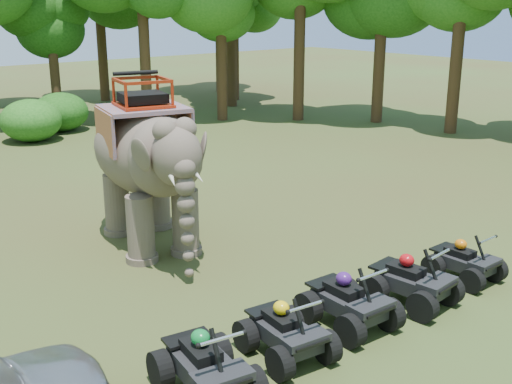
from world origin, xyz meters
TOP-DOWN VIEW (x-y plane):
  - ground at (0.00, 0.00)m, footprint 110.00×110.00m
  - elephant at (-1.07, 4.25)m, footprint 3.46×5.65m
  - atv_0 at (-3.94, -2.26)m, footprint 1.62×2.03m
  - atv_1 at (-2.15, -2.20)m, footprint 1.45×1.85m
  - atv_2 at (-0.44, -2.15)m, footprint 1.41×1.87m
  - atv_3 at (1.30, -2.34)m, footprint 1.47×1.90m
  - atv_4 at (3.23, -2.36)m, footprint 1.14×1.57m
  - tree_1 at (4.44, 22.89)m, footprint 4.59×4.59m
  - tree_2 at (7.52, 18.89)m, footprint 5.52×5.52m
  - tree_3 at (11.39, 17.67)m, footprint 5.76×5.76m
  - tree_4 at (14.52, 15.07)m, footprint 6.51×6.51m
  - tree_5 at (17.25, 11.96)m, footprint 6.68×6.68m
  - tree_6 at (17.75, 7.77)m, footprint 6.45×6.45m
  - tree_30 at (14.69, 21.09)m, footprint 6.81×6.81m
  - tree_32 at (18.01, 26.71)m, footprint 6.84×6.84m
  - tree_34 at (9.79, 28.03)m, footprint 6.88×6.88m
  - tree_39 at (16.47, 23.05)m, footprint 5.54×5.54m

SIDE VIEW (x-z plane):
  - ground at x=0.00m, z-range 0.00..0.00m
  - atv_4 at x=3.23m, z-range 0.00..1.16m
  - atv_1 at x=-2.15m, z-range 0.00..1.26m
  - atv_3 at x=1.30m, z-range 0.00..1.32m
  - atv_2 at x=-0.44m, z-range 0.00..1.34m
  - atv_0 at x=-3.94m, z-range 0.00..1.36m
  - elephant at x=-1.07m, z-range 0.00..4.41m
  - tree_1 at x=4.44m, z-range 0.00..6.56m
  - tree_2 at x=7.52m, z-range 0.00..7.88m
  - tree_39 at x=16.47m, z-range 0.00..7.92m
  - tree_3 at x=11.39m, z-range 0.00..8.23m
  - tree_6 at x=17.75m, z-range 0.00..9.21m
  - tree_4 at x=14.52m, z-range 0.00..9.29m
  - tree_5 at x=17.25m, z-range 0.00..9.54m
  - tree_30 at x=14.69m, z-range 0.00..9.73m
  - tree_32 at x=18.01m, z-range 0.00..9.78m
  - tree_34 at x=9.79m, z-range 0.00..9.82m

